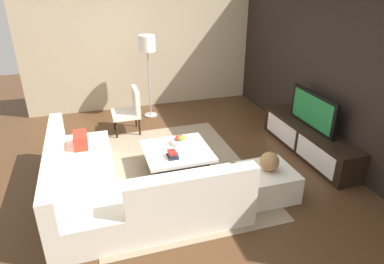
% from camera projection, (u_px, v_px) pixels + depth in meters
% --- Properties ---
extents(ground_plane, '(14.00, 14.00, 0.00)m').
position_uv_depth(ground_plane, '(173.00, 175.00, 5.32)').
color(ground_plane, '#4C301C').
extents(feature_wall_back, '(6.40, 0.12, 2.80)m').
position_uv_depth(feature_wall_back, '(335.00, 73.00, 5.45)').
color(feature_wall_back, black).
rests_on(feature_wall_back, ground).
extents(side_wall_left, '(0.12, 5.20, 2.80)m').
position_uv_depth(side_wall_left, '(144.00, 45.00, 7.54)').
color(side_wall_left, '#C6B28E').
rests_on(side_wall_left, ground).
extents(area_rug, '(3.25, 2.41, 0.01)m').
position_uv_depth(area_rug, '(171.00, 171.00, 5.40)').
color(area_rug, gray).
rests_on(area_rug, ground).
extents(media_console, '(2.22, 0.47, 0.50)m').
position_uv_depth(media_console, '(308.00, 140.00, 5.85)').
color(media_console, black).
rests_on(media_console, ground).
extents(television, '(1.14, 0.06, 0.59)m').
position_uv_depth(television, '(313.00, 110.00, 5.62)').
color(television, black).
rests_on(television, media_console).
extents(sectional_couch, '(2.46, 2.42, 0.83)m').
position_uv_depth(sectional_couch, '(119.00, 187.00, 4.51)').
color(sectional_couch, silver).
rests_on(sectional_couch, ground).
extents(coffee_table, '(0.97, 1.00, 0.38)m').
position_uv_depth(coffee_table, '(177.00, 160.00, 5.35)').
color(coffee_table, black).
rests_on(coffee_table, ground).
extents(accent_chair_near, '(0.52, 0.52, 0.87)m').
position_uv_depth(accent_chair_near, '(130.00, 108.00, 6.56)').
color(accent_chair_near, black).
rests_on(accent_chair_near, ground).
extents(floor_lamp, '(0.33, 0.33, 1.72)m').
position_uv_depth(floor_lamp, '(147.00, 48.00, 6.88)').
color(floor_lamp, '#A5A5AA').
rests_on(floor_lamp, ground).
extents(ottoman, '(0.70, 0.70, 0.40)m').
position_uv_depth(ottoman, '(267.00, 182.00, 4.78)').
color(ottoman, silver).
rests_on(ottoman, ground).
extents(fruit_bowl, '(0.28, 0.28, 0.14)m').
position_uv_depth(fruit_bowl, '(180.00, 140.00, 5.43)').
color(fruit_bowl, silver).
rests_on(fruit_bowl, coffee_table).
extents(decorative_ball, '(0.26, 0.26, 0.26)m').
position_uv_depth(decorative_ball, '(270.00, 161.00, 4.63)').
color(decorative_ball, '#997247').
rests_on(decorative_ball, ottoman).
extents(book_stack, '(0.20, 0.15, 0.10)m').
position_uv_depth(book_stack, '(173.00, 155.00, 5.03)').
color(book_stack, '#1E232D').
rests_on(book_stack, coffee_table).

